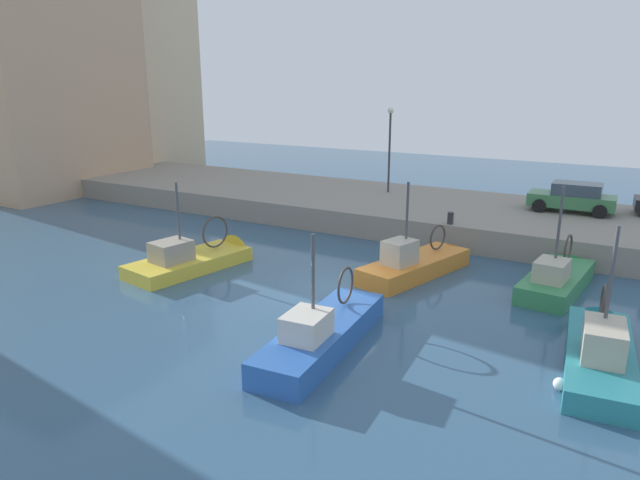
% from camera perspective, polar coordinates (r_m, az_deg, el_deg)
% --- Properties ---
extents(water_surface, '(80.00, 80.00, 0.00)m').
position_cam_1_polar(water_surface, '(21.24, 1.36, -5.06)').
color(water_surface, '#335675').
rests_on(water_surface, ground).
extents(quay_wall, '(9.00, 56.00, 1.20)m').
position_cam_1_polar(quay_wall, '(31.24, 11.53, 2.55)').
color(quay_wall, gray).
rests_on(quay_wall, ground).
extents(fishing_boat_orange, '(6.38, 3.16, 4.58)m').
position_cam_1_polar(fishing_boat_orange, '(23.39, 9.80, -3.02)').
color(fishing_boat_orange, orange).
rests_on(fishing_boat_orange, ground).
extents(fishing_boat_yellow, '(6.18, 3.08, 4.61)m').
position_cam_1_polar(fishing_boat_yellow, '(24.42, -11.97, -2.34)').
color(fishing_boat_yellow, gold).
rests_on(fishing_boat_yellow, ground).
extents(fishing_boat_teal, '(6.57, 2.23, 4.74)m').
position_cam_1_polar(fishing_boat_teal, '(17.82, 25.91, -10.48)').
color(fishing_boat_teal, teal).
rests_on(fishing_boat_teal, ground).
extents(fishing_boat_blue, '(6.92, 2.07, 4.31)m').
position_cam_1_polar(fishing_boat_blue, '(17.14, 0.65, -9.97)').
color(fishing_boat_blue, '#2D60B7').
rests_on(fishing_boat_blue, ground).
extents(fishing_boat_green, '(5.82, 2.31, 4.75)m').
position_cam_1_polar(fishing_boat_green, '(23.29, 22.54, -4.14)').
color(fishing_boat_green, '#388951').
rests_on(fishing_boat_green, ground).
extents(parked_car_green, '(1.93, 4.01, 1.46)m').
position_cam_1_polar(parked_car_green, '(30.86, 23.83, 3.91)').
color(parked_car_green, '#387547').
rests_on(parked_car_green, quay_wall).
extents(mooring_bollard_mid, '(0.28, 0.28, 0.55)m').
position_cam_1_polar(mooring_bollard_mid, '(26.60, 12.83, 2.14)').
color(mooring_bollard_mid, '#2D2D33').
rests_on(mooring_bollard_mid, quay_wall).
extents(quay_streetlamp, '(0.36, 0.36, 4.83)m').
position_cam_1_polar(quay_streetlamp, '(33.24, 6.96, 10.26)').
color(quay_streetlamp, '#38383D').
rests_on(quay_streetlamp, quay_wall).
extents(waterfront_building_west, '(7.72, 6.60, 16.30)m').
position_cam_1_polar(waterfront_building_west, '(50.47, -17.45, 15.71)').
color(waterfront_building_west, beige).
rests_on(waterfront_building_west, ground).
extents(waterfront_building_central, '(11.24, 6.77, 15.74)m').
position_cam_1_polar(waterfront_building_central, '(43.64, -25.19, 14.73)').
color(waterfront_building_central, tan).
rests_on(waterfront_building_central, ground).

